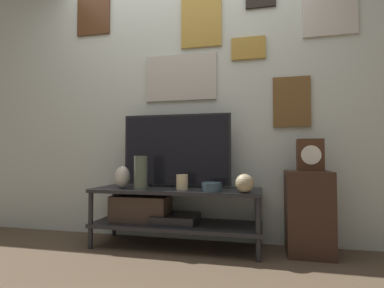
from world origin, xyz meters
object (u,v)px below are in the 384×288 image
object	(u,v)px
vase_tall_ceramic	(141,173)
vase_wide_bowl	(212,187)
television	(176,150)
vase_urn_stoneware	(122,177)
candle_jar	(182,182)
mantel_clock	(310,155)
vase_round_glass	(245,183)

from	to	relation	value
vase_tall_ceramic	vase_wide_bowl	world-z (taller)	vase_tall_ceramic
vase_tall_ceramic	television	bearing A→B (deg)	46.73
vase_wide_bowl	vase_urn_stoneware	world-z (taller)	vase_urn_stoneware
candle_jar	mantel_clock	xyz separation A→B (m)	(1.01, 0.15, 0.22)
television	mantel_clock	distance (m)	1.11
television	vase_wide_bowl	world-z (taller)	television
vase_urn_stoneware	candle_jar	distance (m)	0.52
television	vase_wide_bowl	distance (m)	0.53
candle_jar	mantel_clock	world-z (taller)	mantel_clock
vase_tall_ceramic	candle_jar	xyz separation A→B (m)	(0.33, 0.06, -0.08)
vase_tall_ceramic	candle_jar	bearing A→B (deg)	10.66
vase_tall_ceramic	vase_urn_stoneware	size ratio (longest dim) A/B	1.45
vase_wide_bowl	mantel_clock	distance (m)	0.82
vase_round_glass	mantel_clock	bearing A→B (deg)	25.46
television	vase_round_glass	bearing A→B (deg)	-24.33
television	vase_tall_ceramic	size ratio (longest dim) A/B	3.51
television	vase_tall_ceramic	world-z (taller)	television
vase_round_glass	vase_wide_bowl	size ratio (longest dim) A/B	0.90
vase_urn_stoneware	television	bearing A→B (deg)	25.39
candle_jar	vase_wide_bowl	bearing A→B (deg)	-14.69
candle_jar	vase_round_glass	bearing A→B (deg)	-10.24
vase_round_glass	television	bearing A→B (deg)	155.67
mantel_clock	vase_urn_stoneware	bearing A→B (deg)	-174.01
vase_wide_bowl	mantel_clock	xyz separation A→B (m)	(0.75, 0.21, 0.25)
television	vase_tall_ceramic	distance (m)	0.39
vase_wide_bowl	vase_urn_stoneware	distance (m)	0.78
mantel_clock	vase_wide_bowl	bearing A→B (deg)	-164.25
vase_tall_ceramic	vase_urn_stoneware	xyz separation A→B (m)	(-0.19, 0.05, -0.04)
mantel_clock	television	bearing A→B (deg)	178.01
television	vase_round_glass	xyz separation A→B (m)	(0.61, -0.28, -0.26)
vase_urn_stoneware	mantel_clock	bearing A→B (deg)	5.99
vase_round_glass	mantel_clock	distance (m)	0.59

